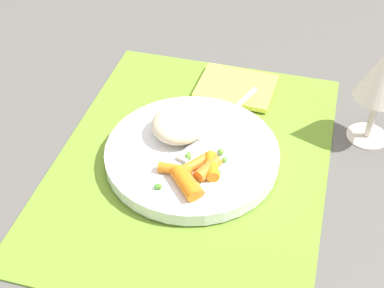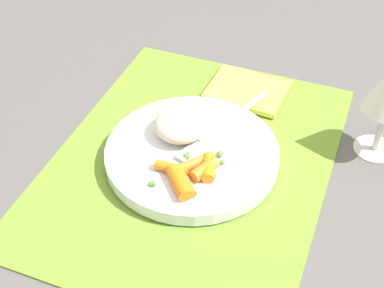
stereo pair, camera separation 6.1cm
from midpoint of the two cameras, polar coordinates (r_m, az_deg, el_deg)
ground_plane at (r=0.79m, az=2.21°, el=-1.98°), size 2.40×2.40×0.00m
placemat at (r=0.79m, az=2.22°, el=-1.82°), size 0.50×0.38×0.01m
plate at (r=0.78m, az=2.24°, el=-1.15°), size 0.24×0.24×0.02m
rice_mound at (r=0.79m, az=1.11°, el=2.04°), size 0.08×0.08×0.04m
carrot_portion at (r=0.73m, az=2.19°, el=-3.11°), size 0.09×0.08×0.02m
pea_scatter at (r=0.73m, az=2.28°, el=-3.09°), size 0.09×0.08×0.01m
fork at (r=0.80m, az=4.51°, el=1.24°), size 0.19×0.08×0.01m
napkin at (r=0.91m, az=7.62°, el=5.45°), size 0.10×0.13×0.01m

